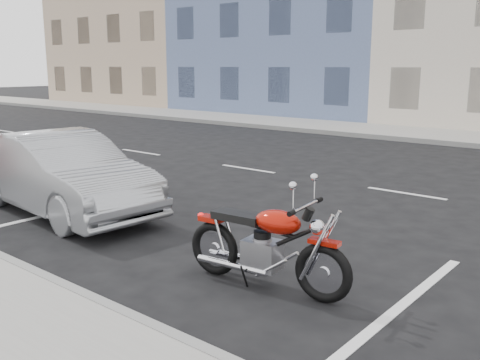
% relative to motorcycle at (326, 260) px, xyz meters
% --- Properties ---
extents(sidewalk_far, '(80.00, 3.40, 0.15)m').
position_rel_motorcycle_xyz_m(sidewalk_far, '(-4.34, 14.02, -0.40)').
color(sidewalk_far, gray).
rests_on(sidewalk_far, ground).
extents(curb_far, '(80.00, 0.12, 0.16)m').
position_rel_motorcycle_xyz_m(curb_far, '(-4.34, 12.32, -0.39)').
color(curb_far, gray).
rests_on(curb_far, ground).
extents(bldg_far_west, '(12.00, 12.00, 12.00)m').
position_rel_motorcycle_xyz_m(bldg_far_west, '(-25.34, 21.62, 5.53)').
color(bldg_far_west, tan).
rests_on(bldg_far_west, ground).
extents(motorcycle, '(2.07, 0.68, 1.04)m').
position_rel_motorcycle_xyz_m(motorcycle, '(0.00, 0.00, 0.00)').
color(motorcycle, black).
rests_on(motorcycle, ground).
extents(sedan_silver, '(4.25, 1.78, 1.37)m').
position_rel_motorcycle_xyz_m(sedan_silver, '(-5.26, 0.24, 0.21)').
color(sedan_silver, '#999CA0').
rests_on(sedan_silver, ground).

